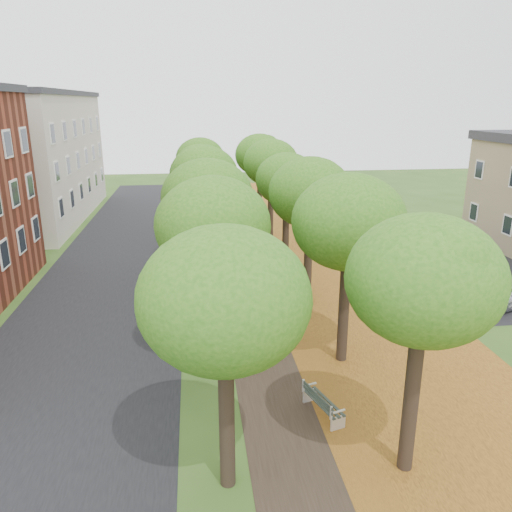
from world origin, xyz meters
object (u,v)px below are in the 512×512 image
object	(u,v)px
car_grey	(443,265)
bench	(322,403)
car_red	(457,271)
car_white	(416,249)
car_silver	(504,294)

from	to	relation	value
car_grey	bench	bearing A→B (deg)	156.40
car_red	bench	bearing A→B (deg)	112.29
car_red	car_grey	bearing A→B (deg)	-6.35
bench	car_grey	size ratio (longest dim) A/B	0.38
car_grey	car_white	distance (m)	3.61
car_grey	car_red	bearing A→B (deg)	-145.50
car_grey	car_silver	bearing A→B (deg)	-153.00
car_red	car_white	bearing A→B (deg)	-20.41
car_silver	car_grey	xyz separation A→B (m)	(-0.83, 4.49, 0.04)
car_silver	car_grey	size ratio (longest dim) A/B	0.80
bench	car_silver	distance (m)	13.18
car_silver	car_red	xyz separation A→B (m)	(-0.52, 3.53, 0.01)
car_silver	car_grey	bearing A→B (deg)	-9.37
car_silver	bench	bearing A→B (deg)	104.51
car_silver	car_red	bearing A→B (deg)	-11.48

